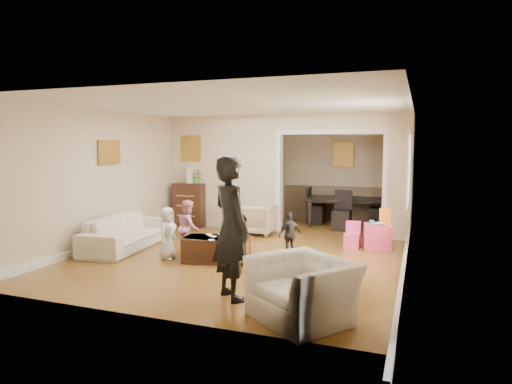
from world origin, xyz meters
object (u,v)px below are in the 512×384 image
at_px(dining_table, 346,211).
at_px(child_kneel_a, 168,233).
at_px(coffee_table, 217,249).
at_px(armchair_front, 303,290).
at_px(coffee_cup, 221,236).
at_px(cyan_cup, 372,222).
at_px(adult_person, 231,228).
at_px(armchair_back, 258,219).
at_px(child_toddler, 290,234).
at_px(play_table, 377,237).
at_px(sofa, 128,232).
at_px(dresser, 190,205).
at_px(child_kneel_b, 188,227).
at_px(table_lamp, 190,176).

distance_m(dining_table, child_kneel_a, 4.85).
height_order(coffee_table, child_kneel_a, child_kneel_a).
distance_m(armchair_front, child_kneel_a, 3.32).
xyz_separation_m(armchair_front, coffee_cup, (-1.86, 1.87, 0.11)).
bearing_deg(cyan_cup, coffee_table, -142.45).
relative_size(adult_person, child_kneel_a, 2.04).
height_order(adult_person, child_kneel_a, adult_person).
relative_size(armchair_back, child_toddler, 0.92).
relative_size(armchair_front, play_table, 2.19).
bearing_deg(coffee_cup, sofa, 170.83).
bearing_deg(play_table, child_toddler, -141.68).
bearing_deg(child_kneel_a, coffee_cup, -85.52).
height_order(coffee_table, child_toddler, child_toddler).
xyz_separation_m(sofa, adult_person, (2.93, -1.84, 0.60)).
height_order(armchair_back, child_toddler, child_toddler).
height_order(dresser, cyan_cup, dresser).
bearing_deg(armchair_back, child_kneel_a, 71.15).
distance_m(dresser, cyan_cup, 4.39).
relative_size(sofa, armchair_back, 2.94).
bearing_deg(coffee_cup, child_toddler, 40.10).
distance_m(coffee_cup, dining_table, 4.37).
xyz_separation_m(armchair_back, coffee_cup, (0.23, -2.40, 0.12)).
height_order(armchair_front, child_toddler, child_toddler).
height_order(armchair_back, dining_table, dining_table).
relative_size(armchair_front, cyan_cup, 13.17).
distance_m(cyan_cup, child_kneel_b, 3.38).
xyz_separation_m(sofa, child_kneel_b, (1.29, 0.01, 0.17)).
distance_m(child_kneel_b, child_toddler, 1.81).
height_order(table_lamp, cyan_cup, table_lamp).
distance_m(armchair_back, cyan_cup, 2.54).
relative_size(dresser, table_lamp, 2.86).
distance_m(armchair_front, adult_person, 1.23).
relative_size(armchair_back, coffee_table, 0.66).
height_order(armchair_back, child_kneel_a, child_kneel_a).
bearing_deg(table_lamp, cyan_cup, -11.54).
height_order(coffee_cup, child_toddler, child_toddler).
relative_size(dresser, coffee_table, 0.95).
bearing_deg(child_kneel_b, cyan_cup, -95.30).
height_order(armchair_back, coffee_table, armchair_back).
height_order(table_lamp, child_kneel_b, table_lamp).
relative_size(coffee_table, dining_table, 0.57).
height_order(dining_table, adult_person, adult_person).
height_order(sofa, armchair_back, armchair_back).
bearing_deg(armchair_front, cyan_cup, 120.47).
bearing_deg(table_lamp, dining_table, 22.17).
bearing_deg(dresser, armchair_front, -49.41).
bearing_deg(coffee_table, cyan_cup, 37.55).
distance_m(armchair_back, armchair_front, 4.76).
xyz_separation_m(cyan_cup, child_kneel_b, (-3.04, -1.49, -0.02)).
xyz_separation_m(dresser, child_kneel_b, (1.27, -2.37, -0.03)).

